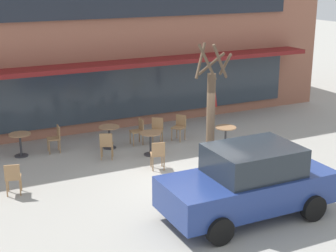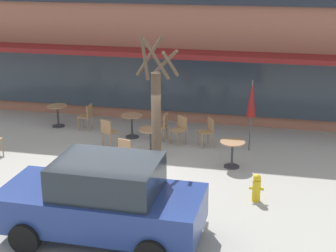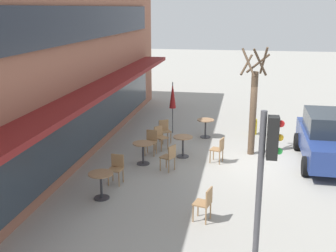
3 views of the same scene
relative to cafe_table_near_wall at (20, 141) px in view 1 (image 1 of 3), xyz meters
name	(u,v)px [view 1 (image 1 of 3)]	position (x,y,z in m)	size (l,w,h in m)	color
ground_plane	(187,186)	(3.64, -4.50, -0.52)	(80.00, 80.00, 0.00)	#9E9B93
building_facade	(76,32)	(3.64, 5.46, 2.74)	(19.42, 9.10, 6.50)	#935B47
cafe_table_near_wall	(20,141)	(0.00, 0.00, 0.00)	(0.70, 0.70, 0.76)	#333338
cafe_table_streetside	(151,140)	(3.80, -1.75, 0.00)	(0.70, 0.70, 0.76)	#333338
cafe_table_by_tree	(109,133)	(2.84, -0.52, 0.00)	(0.70, 0.70, 0.76)	#333338
cafe_table_mid_patio	(226,134)	(6.30, -2.32, 0.00)	(0.70, 0.70, 0.76)	#333338
patio_umbrella_green_folded	(214,92)	(6.68, -0.88, 1.11)	(0.28, 0.28, 2.20)	#4C4C51
cafe_chair_0	(158,153)	(3.44, -3.05, 0.01)	(0.49, 0.49, 0.89)	#9E754C
cafe_chair_1	(157,129)	(4.49, -0.78, 0.01)	(0.56, 0.56, 0.89)	#9E754C
cafe_chair_2	(180,126)	(5.37, -0.79, 0.01)	(0.55, 0.55, 0.89)	#9E754C
cafe_chair_3	(106,144)	(2.37, -1.51, 0.01)	(0.53, 0.53, 0.89)	#9E754C
cafe_chair_4	(56,137)	(1.13, -0.10, 0.01)	(0.43, 0.43, 0.89)	#9E754C
cafe_chair_5	(138,129)	(3.88, -0.57, 0.01)	(0.42, 0.42, 0.89)	#9E754C
cafe_chair_6	(13,176)	(-0.78, -2.98, 0.01)	(0.49, 0.49, 0.89)	#9E754C
parked_sedan	(249,182)	(4.08, -6.77, 0.36)	(4.22, 2.06, 1.76)	navy
street_tree	(211,116)	(4.58, -4.16, 1.29)	(1.05, 1.03, 3.90)	brown
fire_hydrant	(283,153)	(7.10, -4.33, -0.16)	(0.36, 0.20, 0.71)	gold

